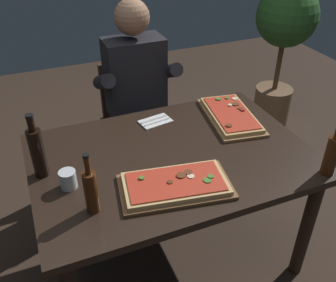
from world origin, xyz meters
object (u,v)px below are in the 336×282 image
wine_bottle_dark (37,151)px  diner_chair (134,117)px  oil_bottle_amber (332,154)px  dining_table (172,169)px  pizza_rectangular_front (175,185)px  seated_diner (138,92)px  pizza_rectangular_left (231,115)px  potted_plant_corner (283,40)px  vinegar_bottle_green (91,190)px  tumbler_near_camera (68,180)px

wine_bottle_dark → diner_chair: 1.11m
wine_bottle_dark → oil_bottle_amber: 1.35m
dining_table → oil_bottle_amber: bearing=-34.0°
dining_table → oil_bottle_amber: oil_bottle_amber is taller
pizza_rectangular_front → oil_bottle_amber: (0.71, -0.17, 0.09)m
oil_bottle_amber → seated_diner: 1.29m
pizza_rectangular_left → dining_table: bearing=-156.4°
dining_table → diner_chair: 0.87m
potted_plant_corner → wine_bottle_dark: bearing=-154.9°
oil_bottle_amber → vinegar_bottle_green: vinegar_bottle_green is taller
pizza_rectangular_front → oil_bottle_amber: oil_bottle_amber is taller
vinegar_bottle_green → potted_plant_corner: size_ratio=0.23×
tumbler_near_camera → diner_chair: diner_chair is taller
pizza_rectangular_left → potted_plant_corner: size_ratio=0.41×
seated_diner → pizza_rectangular_front: bearing=-98.8°
oil_bottle_amber → seated_diner: seated_diner is taller
diner_chair → vinegar_bottle_green: bearing=-115.5°
potted_plant_corner → dining_table: bearing=-144.0°
diner_chair → seated_diner: seated_diner is taller
pizza_rectangular_front → potted_plant_corner: bearing=40.2°
dining_table → oil_bottle_amber: 0.78m
pizza_rectangular_front → vinegar_bottle_green: (-0.37, 0.01, 0.09)m
vinegar_bottle_green → potted_plant_corner: bearing=34.1°
dining_table → tumbler_near_camera: bearing=-174.0°
pizza_rectangular_front → pizza_rectangular_left: size_ratio=1.04×
dining_table → pizza_rectangular_front: size_ratio=2.59×
pizza_rectangular_left → oil_bottle_amber: bearing=-75.4°
oil_bottle_amber → seated_diner: size_ratio=0.20×
pizza_rectangular_left → potted_plant_corner: 1.32m
vinegar_bottle_green → tumbler_near_camera: bearing=110.1°
wine_bottle_dark → vinegar_bottle_green: wine_bottle_dark is taller
dining_table → seated_diner: size_ratio=1.05×
vinegar_bottle_green → dining_table: bearing=27.8°
seated_diner → potted_plant_corner: (1.40, 0.33, 0.07)m
diner_chair → potted_plant_corner: potted_plant_corner is taller
pizza_rectangular_front → pizza_rectangular_left: same height
vinegar_bottle_green → seated_diner: seated_diner is taller
pizza_rectangular_front → vinegar_bottle_green: size_ratio=1.88×
vinegar_bottle_green → tumbler_near_camera: size_ratio=3.32×
diner_chair → tumbler_near_camera: bearing=-123.0°
wine_bottle_dark → tumbler_near_camera: size_ratio=3.75×
pizza_rectangular_front → pizza_rectangular_left: bearing=39.3°
dining_table → potted_plant_corner: 1.81m
wine_bottle_dark → tumbler_near_camera: 0.20m
diner_chair → potted_plant_corner: size_ratio=0.69×
pizza_rectangular_left → vinegar_bottle_green: vinegar_bottle_green is taller
pizza_rectangular_left → seated_diner: size_ratio=0.39×
pizza_rectangular_left → wine_bottle_dark: bearing=-173.9°
vinegar_bottle_green → seated_diner: size_ratio=0.22×
diner_chair → seated_diner: (-0.00, -0.12, 0.26)m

